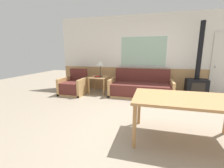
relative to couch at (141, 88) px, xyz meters
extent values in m
plane|color=gray|center=(0.48, -2.03, -0.26)|extent=(16.00, 16.00, 0.00)
cube|color=tan|center=(0.48, 0.60, 0.18)|extent=(7.20, 0.06, 0.88)
cube|color=silver|center=(0.48, 0.60, 1.53)|extent=(7.20, 0.06, 1.82)
cube|color=white|center=(0.00, 0.56, 1.21)|extent=(1.62, 0.01, 1.06)
cube|color=#99BCA8|center=(0.00, 0.56, 1.21)|extent=(1.54, 0.02, 0.98)
cube|color=tan|center=(0.00, -0.03, -0.23)|extent=(2.01, 0.88, 0.06)
cube|color=#5B2823|center=(0.00, -0.05, -0.02)|extent=(1.85, 0.80, 0.36)
cube|color=#5B2823|center=(0.00, 0.37, 0.39)|extent=(1.85, 0.10, 0.45)
cube|color=tan|center=(-0.97, -0.03, 0.02)|extent=(0.08, 0.88, 0.56)
cube|color=tan|center=(0.97, -0.03, 0.02)|extent=(0.08, 0.88, 0.56)
cube|color=tan|center=(-2.27, -0.31, -0.23)|extent=(0.81, 0.87, 0.06)
cube|color=#5B2823|center=(-2.27, -0.33, -0.01)|extent=(0.65, 0.79, 0.37)
cube|color=#5B2823|center=(-2.27, 0.07, 0.38)|extent=(0.65, 0.10, 0.42)
cube|color=tan|center=(-2.64, -0.31, 0.03)|extent=(0.08, 0.87, 0.57)
cube|color=tan|center=(-1.90, -0.31, 0.03)|extent=(0.08, 0.87, 0.57)
cube|color=tan|center=(-1.46, 0.02, 0.31)|extent=(0.60, 0.60, 0.03)
cylinder|color=tan|center=(-1.73, -0.25, 0.02)|extent=(0.04, 0.04, 0.56)
cylinder|color=tan|center=(-1.19, -0.25, 0.02)|extent=(0.04, 0.04, 0.56)
cylinder|color=tan|center=(-1.73, 0.28, 0.02)|extent=(0.04, 0.04, 0.56)
cylinder|color=tan|center=(-1.19, 0.28, 0.02)|extent=(0.04, 0.04, 0.56)
cylinder|color=#262628|center=(-1.44, 0.12, 0.34)|extent=(0.17, 0.17, 0.02)
cylinder|color=#262628|center=(-1.44, 0.12, 0.53)|extent=(0.02, 0.02, 0.37)
cone|color=silver|center=(-1.44, 0.12, 0.80)|extent=(0.29, 0.29, 0.16)
cube|color=black|center=(-1.47, -0.09, 0.34)|extent=(0.16, 0.12, 0.03)
cube|color=#B22823|center=(-1.47, -0.10, 0.36)|extent=(0.21, 0.15, 0.02)
cube|color=#B27F4C|center=(0.88, -2.42, 0.45)|extent=(1.63, 0.94, 0.04)
cylinder|color=#B27F4C|center=(0.12, -2.83, 0.08)|extent=(0.06, 0.06, 0.68)
cylinder|color=#B27F4C|center=(0.12, -2.01, 0.08)|extent=(0.06, 0.06, 0.68)
cylinder|color=black|center=(1.43, -0.08, -0.21)|extent=(0.04, 0.04, 0.10)
cylinder|color=black|center=(1.90, -0.08, -0.21)|extent=(0.04, 0.04, 0.10)
cylinder|color=black|center=(1.43, 0.24, -0.21)|extent=(0.04, 0.04, 0.10)
cylinder|color=black|center=(1.90, 0.24, -0.21)|extent=(0.04, 0.04, 0.10)
cube|color=black|center=(1.67, 0.08, 0.11)|extent=(0.60, 0.40, 0.54)
cube|color=black|center=(1.67, -0.13, 0.11)|extent=(0.36, 0.01, 0.38)
cylinder|color=black|center=(1.67, 0.12, 1.21)|extent=(0.13, 0.13, 1.67)
sphere|color=silver|center=(2.25, 0.51, 0.72)|extent=(0.06, 0.06, 0.06)
camera|label=1|loc=(0.32, -4.89, 1.16)|focal=24.00mm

